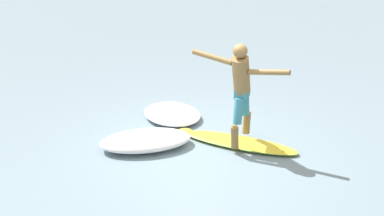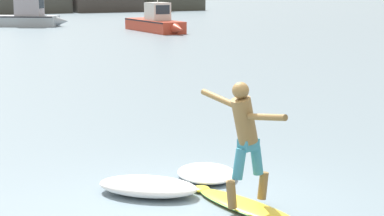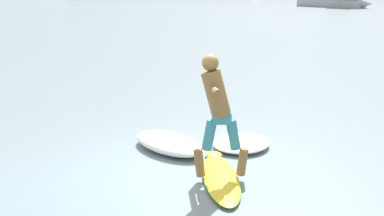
# 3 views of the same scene
# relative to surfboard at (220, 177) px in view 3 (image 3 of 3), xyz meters

# --- Properties ---
(ground_plane) EXTENTS (200.00, 200.00, 0.00)m
(ground_plane) POSITION_rel_surfboard_xyz_m (-0.51, 0.34, -0.05)
(ground_plane) COLOR gray
(surfboard) EXTENTS (0.89, 2.25, 0.23)m
(surfboard) POSITION_rel_surfboard_xyz_m (0.00, 0.00, 0.00)
(surfboard) COLOR yellow
(surfboard) RESTS_ON ground
(surfer) EXTENTS (0.82, 1.65, 1.79)m
(surfer) POSITION_rel_surfboard_xyz_m (-0.06, -0.05, 1.10)
(surfer) COLOR brown
(surfer) RESTS_ON surfboard
(wave_foam_at_tail) EXTENTS (1.23, 1.37, 0.17)m
(wave_foam_at_tail) POSITION_rel_surfboard_xyz_m (0.25, 1.58, 0.04)
(wave_foam_at_tail) COLOR white
(wave_foam_at_tail) RESTS_ON ground
(wave_foam_at_nose) EXTENTS (1.70, 1.66, 0.26)m
(wave_foam_at_nose) POSITION_rel_surfboard_xyz_m (-0.97, 1.26, 0.08)
(wave_foam_at_nose) COLOR white
(wave_foam_at_nose) RESTS_ON ground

